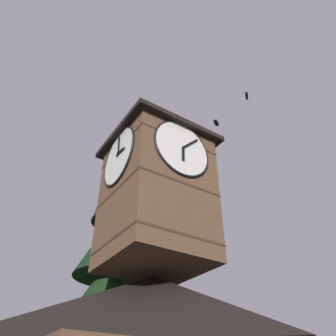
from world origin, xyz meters
The scene contains 5 objects.
clock_tower centered at (-0.20, -1.60, 10.60)m, with size 4.82×4.82×8.87m.
pine_tree_behind centered at (-0.96, -7.27, 7.31)m, with size 6.90×6.90×19.94m.
moon centered at (-16.92, -33.38, 12.02)m, with size 2.39×2.39×2.39m.
flying_bird_high centered at (-4.61, 1.08, 17.14)m, with size 0.54×0.51×0.11m.
flying_bird_low centered at (-4.05, -1.10, 16.36)m, with size 0.59×0.47×0.17m.
Camera 1 is at (6.82, 10.01, 2.27)m, focal length 36.07 mm.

